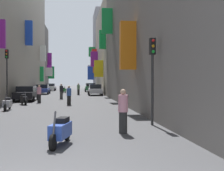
# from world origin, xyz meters

# --- Properties ---
(ground_plane) EXTENTS (140.00, 140.00, 0.00)m
(ground_plane) POSITION_xyz_m (0.00, 30.00, 0.00)
(ground_plane) COLOR #424244
(building_left_mid_b) EXTENTS (7.34, 7.30, 13.20)m
(building_left_mid_b) POSITION_xyz_m (-7.97, 56.36, 6.58)
(building_left_mid_b) COLOR slate
(building_left_mid_b) RESTS_ON ground
(building_right_near) EXTENTS (7.13, 30.64, 13.08)m
(building_right_near) POSITION_xyz_m (8.00, 15.32, 6.54)
(building_right_near) COLOR slate
(building_right_near) RESTS_ON ground
(building_right_mid_a) EXTENTS (7.28, 20.04, 13.57)m
(building_right_mid_a) POSITION_xyz_m (7.99, 40.65, 6.78)
(building_right_mid_a) COLOR #B2A899
(building_right_mid_a) RESTS_ON ground
(building_right_mid_b) EXTENTS (7.36, 9.33, 16.51)m
(building_right_mid_b) POSITION_xyz_m (7.98, 55.34, 8.24)
(building_right_mid_b) COLOR gray
(building_right_mid_b) RESTS_ON ground
(parked_car_silver) EXTENTS (1.88, 4.01, 1.48)m
(parked_car_silver) POSITION_xyz_m (3.71, 33.22, 0.77)
(parked_car_silver) COLOR #B7B7BC
(parked_car_silver) RESTS_ON ground
(parked_car_black) EXTENTS (2.00, 4.49, 1.45)m
(parked_car_black) POSITION_xyz_m (-3.72, 23.90, 0.77)
(parked_car_black) COLOR black
(parked_car_black) RESTS_ON ground
(parked_car_white) EXTENTS (1.94, 4.04, 1.38)m
(parked_car_white) POSITION_xyz_m (-3.75, 50.62, 0.73)
(parked_car_white) COLOR white
(parked_car_white) RESTS_ON ground
(parked_car_green) EXTENTS (1.92, 4.02, 1.51)m
(parked_car_green) POSITION_xyz_m (3.65, 44.78, 0.78)
(parked_car_green) COLOR #236638
(parked_car_green) RESTS_ON ground
(parked_car_blue) EXTENTS (2.02, 4.13, 1.41)m
(parked_car_blue) POSITION_xyz_m (-3.71, 37.29, 0.74)
(parked_car_blue) COLOR navy
(parked_car_blue) RESTS_ON ground
(scooter_silver) EXTENTS (0.48, 1.97, 1.13)m
(scooter_silver) POSITION_xyz_m (-3.47, 15.06, 0.46)
(scooter_silver) COLOR #ADADB2
(scooter_silver) RESTS_ON ground
(scooter_black) EXTENTS (0.83, 1.85, 1.13)m
(scooter_black) POSITION_xyz_m (-3.16, 19.38, 0.46)
(scooter_black) COLOR black
(scooter_black) RESTS_ON ground
(scooter_blue) EXTENTS (0.72, 1.89, 1.13)m
(scooter_blue) POSITION_xyz_m (0.70, 4.15, 0.46)
(scooter_blue) COLOR #2D4CAD
(scooter_blue) RESTS_ON ground
(scooter_green) EXTENTS (0.67, 1.83, 1.13)m
(scooter_green) POSITION_xyz_m (-0.75, 40.66, 0.46)
(scooter_green) COLOR #287F3D
(scooter_green) RESTS_ON ground
(pedestrian_crossing) EXTENTS (0.47, 0.47, 1.59)m
(pedestrian_crossing) POSITION_xyz_m (0.60, 18.52, 0.79)
(pedestrian_crossing) COLOR black
(pedestrian_crossing) RESTS_ON ground
(pedestrian_near_left) EXTENTS (0.44, 0.44, 1.71)m
(pedestrian_near_left) POSITION_xyz_m (2.99, 5.85, 0.85)
(pedestrian_near_left) COLOR #292929
(pedestrian_near_left) RESTS_ON ground
(pedestrian_near_right) EXTENTS (0.53, 0.53, 1.65)m
(pedestrian_near_right) POSITION_xyz_m (-0.42, 26.08, 0.82)
(pedestrian_near_right) COLOR #3B3B3B
(pedestrian_near_right) RESTS_ON ground
(pedestrian_mid_street) EXTENTS (0.54, 0.54, 1.62)m
(pedestrian_mid_street) POSITION_xyz_m (-2.13, 21.16, 0.80)
(pedestrian_mid_street) COLOR black
(pedestrian_mid_street) RESTS_ON ground
(pedestrian_far_away) EXTENTS (0.49, 0.49, 1.61)m
(pedestrian_far_away) POSITION_xyz_m (1.49, 34.27, 0.80)
(pedestrian_far_away) COLOR black
(pedestrian_far_away) RESTS_ON ground
(traffic_light_near_corner) EXTENTS (0.26, 0.34, 4.63)m
(traffic_light_near_corner) POSITION_xyz_m (-4.62, 19.89, 3.13)
(traffic_light_near_corner) COLOR #2D2D2D
(traffic_light_near_corner) RESTS_ON ground
(traffic_light_far_corner) EXTENTS (0.26, 0.34, 3.97)m
(traffic_light_far_corner) POSITION_xyz_m (4.65, 7.66, 2.72)
(traffic_light_far_corner) COLOR #2D2D2D
(traffic_light_far_corner) RESTS_ON ground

